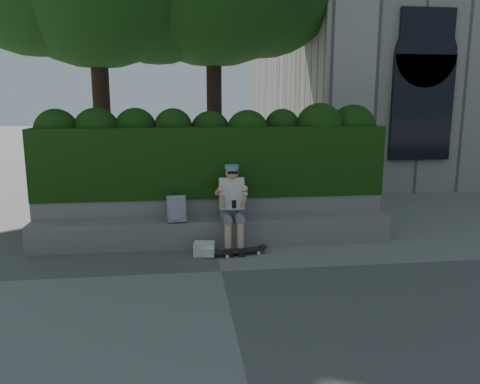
{
  "coord_description": "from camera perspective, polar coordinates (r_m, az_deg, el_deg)",
  "views": [
    {
      "loc": [
        -0.52,
        -6.31,
        2.4
      ],
      "look_at": [
        0.4,
        1.0,
        0.95
      ],
      "focal_mm": 35.0,
      "sensor_mm": 36.0,
      "label": 1
    }
  ],
  "objects": [
    {
      "name": "bench_ledge",
      "position": [
        7.89,
        -3.12,
        -4.9
      ],
      "size": [
        6.0,
        0.45,
        0.45
      ],
      "primitive_type": "cube",
      "color": "gray",
      "rests_on": "ground"
    },
    {
      "name": "planter_wall",
      "position": [
        8.3,
        -3.37,
        -3.0
      ],
      "size": [
        6.0,
        0.5,
        0.75
      ],
      "primitive_type": "cube",
      "color": "gray",
      "rests_on": "ground"
    },
    {
      "name": "backpack_plaid",
      "position": [
        7.66,
        -7.77,
        -2.04
      ],
      "size": [
        0.31,
        0.19,
        0.44
      ],
      "primitive_type": "cube",
      "rotation": [
        0.0,
        0.0,
        0.11
      ],
      "color": "#AFAEB3",
      "rests_on": "bench_ledge"
    },
    {
      "name": "backpack_ground",
      "position": [
        7.42,
        -4.38,
        -6.91
      ],
      "size": [
        0.35,
        0.27,
        0.21
      ],
      "primitive_type": "cube",
      "rotation": [
        0.0,
        0.0,
        -0.15
      ],
      "color": "silver",
      "rests_on": "ground"
    },
    {
      "name": "skateboard",
      "position": [
        7.44,
        0.17,
        -7.17
      ],
      "size": [
        0.77,
        0.33,
        0.08
      ],
      "rotation": [
        0.0,
        0.0,
        0.21
      ],
      "color": "black",
      "rests_on": "ground"
    },
    {
      "name": "hedge",
      "position": [
        8.34,
        -3.55,
        3.88
      ],
      "size": [
        6.0,
        1.0,
        1.2
      ],
      "primitive_type": "cube",
      "color": "black",
      "rests_on": "planter_wall"
    },
    {
      "name": "person",
      "position": [
        7.6,
        -0.97,
        -1.39
      ],
      "size": [
        0.4,
        0.76,
        1.38
      ],
      "color": "slate",
      "rests_on": "ground"
    },
    {
      "name": "ground",
      "position": [
        6.77,
        -2.33,
        -9.64
      ],
      "size": [
        80.0,
        80.0,
        0.0
      ],
      "primitive_type": "plane",
      "color": "slate",
      "rests_on": "ground"
    }
  ]
}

